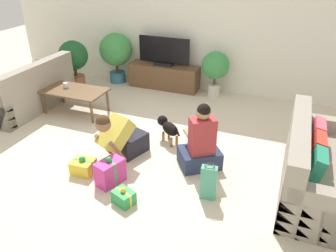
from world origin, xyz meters
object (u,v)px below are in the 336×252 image
Objects in this scene: person_kneeling at (121,137)px; person_sitting at (201,145)px; potted_plant_corner_left at (74,59)px; potted_plant_back_right at (215,68)px; gift_bag_a at (208,182)px; dog at (168,127)px; mug at (66,85)px; sofa_right at (318,169)px; gift_box_b at (83,166)px; tv at (164,53)px; sofa_left at (28,92)px; gift_box_a at (110,172)px; tv_console at (164,76)px; potted_plant_back_left at (116,52)px; coffee_table at (75,92)px; gift_box_c at (124,197)px.

person_kneeling is 0.86× the size of person_sitting.
potted_plant_corner_left reaches higher than person_sitting.
potted_plant_back_right reaches higher than gift_bag_a.
person_sitting reaches higher than gift_bag_a.
person_kneeling is at bearing 1.98° from dog.
potted_plant_back_right is at bearing 34.67° from mug.
sofa_right reaches higher than gift_box_b.
dog is at bearing 131.46° from gift_bag_a.
potted_plant_corner_left is at bearing -161.68° from tv.
sofa_left reaches higher than gift_box_a.
person_sitting is (0.44, -2.41, -0.25)m from potted_plant_back_right.
tv_console is 1.16m from potted_plant_back_left.
potted_plant_back_right reaches higher than coffee_table.
gift_box_c is 0.99m from gift_bag_a.
gift_box_b is at bearing -52.35° from coffee_table.
potted_plant_back_right is (3.00, 1.77, 0.28)m from sofa_left.
dog is at bearing -45.14° from potted_plant_back_left.
potted_plant_back_left is 3.61m from gift_box_a.
potted_plant_back_right is 3.28m from gift_box_b.
coffee_table is 1.90m from gift_box_b.
gift_box_b is 2.44× the size of mug.
tv_console is 3.21× the size of gift_bag_a.
gift_box_a is (0.58, -3.21, -0.58)m from tv.
gift_box_b is at bearing -68.50° from potted_plant_back_left.
sofa_right is 1.84× the size of potted_plant_corner_left.
gift_bag_a is (0.27, -0.57, -0.11)m from person_sitting.
potted_plant_back_right is (-1.85, 2.41, 0.27)m from sofa_right.
coffee_table is at bearing -54.73° from potted_plant_corner_left.
sofa_right is at bearing -52.42° from potted_plant_back_right.
sofa_left reaches higher than gift_box_c.
gift_box_b is at bearing -53.33° from potted_plant_corner_left.
tv reaches higher than potted_plant_back_right.
gift_bag_a is at bearing 71.75° from sofa_left.
potted_plant_back_left is at bearing 92.68° from coffee_table.
gift_box_a is at bearing -62.26° from potted_plant_back_left.
tv_console is at bearing 50.03° from sofa_right.
coffee_table is 3.74× the size of gift_box_b.
gift_box_a is (2.50, -1.39, -0.15)m from sofa_left.
person_sitting is at bearing -17.07° from mug.
mug is (-1.65, 1.05, 0.14)m from person_kneeling.
gift_box_c is at bearing 116.87° from sofa_right.
person_kneeling is at bearing -24.41° from person_sitting.
potted_plant_back_right is at bearing 37.86° from coffee_table.
sofa_right is 4.69m from potted_plant_back_left.
mug is (0.71, 0.19, 0.17)m from sofa_left.
sofa_left is 3.89m from gift_bag_a.
mug is at bearing -61.64° from potted_plant_corner_left.
tv_console is 3.60m from gift_box_c.
potted_plant_corner_left is at bearing 125.27° from coffee_table.
person_sitting is (1.51, -2.46, -0.41)m from tv.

